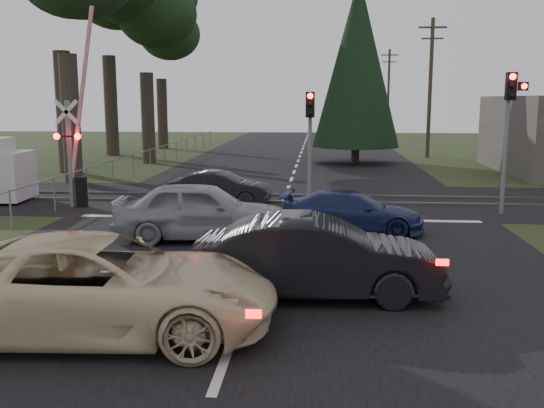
# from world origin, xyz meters

# --- Properties ---
(ground) EXTENTS (120.00, 120.00, 0.00)m
(ground) POSITION_xyz_m (0.00, 0.00, 0.00)
(ground) COLOR #253417
(ground) RESTS_ON ground
(road) EXTENTS (14.00, 100.00, 0.01)m
(road) POSITION_xyz_m (0.00, 10.00, 0.01)
(road) COLOR black
(road) RESTS_ON ground
(rail_corridor) EXTENTS (120.00, 8.00, 0.01)m
(rail_corridor) POSITION_xyz_m (0.00, 12.00, 0.01)
(rail_corridor) COLOR black
(rail_corridor) RESTS_ON ground
(stop_line) EXTENTS (13.00, 0.35, 0.00)m
(stop_line) POSITION_xyz_m (0.00, 8.20, 0.01)
(stop_line) COLOR silver
(stop_line) RESTS_ON ground
(rail_near) EXTENTS (120.00, 0.12, 0.10)m
(rail_near) POSITION_xyz_m (0.00, 11.20, 0.05)
(rail_near) COLOR #59544C
(rail_near) RESTS_ON ground
(rail_far) EXTENTS (120.00, 0.12, 0.10)m
(rail_far) POSITION_xyz_m (0.00, 12.80, 0.05)
(rail_far) COLOR #59544C
(rail_far) RESTS_ON ground
(crossing_signal) EXTENTS (1.62, 0.38, 6.96)m
(crossing_signal) POSITION_xyz_m (-7.27, 9.79, 2.06)
(crossing_signal) COLOR slate
(crossing_signal) RESTS_ON ground
(traffic_signal_right) EXTENTS (0.68, 0.48, 4.70)m
(traffic_signal_right) POSITION_xyz_m (7.55, 9.47, 3.31)
(traffic_signal_right) COLOR slate
(traffic_signal_right) RESTS_ON ground
(traffic_signal_center) EXTENTS (0.32, 0.48, 4.10)m
(traffic_signal_center) POSITION_xyz_m (1.00, 10.68, 2.81)
(traffic_signal_center) COLOR slate
(traffic_signal_center) RESTS_ON ground
(utility_pole_mid) EXTENTS (1.80, 0.26, 9.00)m
(utility_pole_mid) POSITION_xyz_m (8.50, 30.00, 4.73)
(utility_pole_mid) COLOR #4C3D2D
(utility_pole_mid) RESTS_ON ground
(utility_pole_far) EXTENTS (1.80, 0.26, 9.00)m
(utility_pole_far) POSITION_xyz_m (8.50, 55.00, 4.73)
(utility_pole_far) COLOR #4C3D2D
(utility_pole_far) RESTS_ON ground
(euc_tree_c) EXTENTS (6.00, 6.00, 13.20)m
(euc_tree_c) POSITION_xyz_m (-9.00, 25.00, 9.51)
(euc_tree_c) COLOR #473D33
(euc_tree_c) RESTS_ON ground
(euc_tree_e) EXTENTS (6.00, 6.00, 13.20)m
(euc_tree_e) POSITION_xyz_m (-11.00, 36.00, 9.51)
(euc_tree_e) COLOR #473D33
(euc_tree_e) RESTS_ON ground
(conifer_tree) EXTENTS (5.20, 5.20, 11.00)m
(conifer_tree) POSITION_xyz_m (3.50, 26.00, 5.99)
(conifer_tree) COLOR #473D33
(conifer_tree) RESTS_ON ground
(fence_left) EXTENTS (0.10, 36.00, 1.20)m
(fence_left) POSITION_xyz_m (-7.80, 22.50, 0.00)
(fence_left) COLOR slate
(fence_left) RESTS_ON ground
(cream_coupe) EXTENTS (6.05, 3.09, 1.64)m
(cream_coupe) POSITION_xyz_m (-2.22, -1.75, 0.82)
(cream_coupe) COLOR beige
(cream_coupe) RESTS_ON ground
(dark_hatchback) EXTENTS (4.88, 1.88, 1.59)m
(dark_hatchback) POSITION_xyz_m (1.35, 0.43, 0.79)
(dark_hatchback) COLOR black
(dark_hatchback) RESTS_ON ground
(silver_car) EXTENTS (4.85, 2.18, 1.62)m
(silver_car) POSITION_xyz_m (-1.86, 5.10, 0.81)
(silver_car) COLOR gray
(silver_car) RESTS_ON ground
(blue_sedan) EXTENTS (4.26, 2.05, 1.20)m
(blue_sedan) POSITION_xyz_m (2.32, 6.40, 0.60)
(blue_sedan) COLOR navy
(blue_sedan) RESTS_ON ground
(dark_car_far) EXTENTS (3.75, 1.49, 1.21)m
(dark_car_far) POSITION_xyz_m (-2.27, 10.80, 0.61)
(dark_car_far) COLOR black
(dark_car_far) RESTS_ON ground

